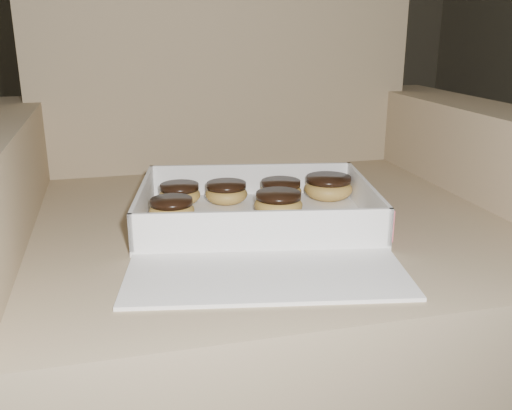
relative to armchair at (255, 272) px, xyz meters
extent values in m
cube|color=#94815E|center=(0.00, -0.05, -0.09)|extent=(0.80, 0.80, 0.47)
cube|color=#94815E|center=(0.00, 0.31, 0.43)|extent=(0.80, 0.16, 0.58)
cube|color=#94815E|center=(-0.43, -0.05, -0.02)|extent=(0.13, 0.80, 0.62)
cube|color=#94815E|center=(0.43, -0.05, -0.02)|extent=(0.13, 0.80, 0.62)
cube|color=white|center=(-0.03, -0.11, 0.14)|extent=(0.40, 0.33, 0.01)
cube|color=white|center=(0.00, 0.02, 0.17)|extent=(0.35, 0.07, 0.05)
cube|color=white|center=(-0.05, -0.24, 0.17)|extent=(0.35, 0.07, 0.05)
cube|color=white|center=(-0.20, -0.08, 0.17)|extent=(0.05, 0.27, 0.05)
cube|color=white|center=(0.15, -0.14, 0.17)|extent=(0.05, 0.27, 0.05)
cube|color=#CF5360|center=(0.15, -0.14, 0.17)|extent=(0.05, 0.26, 0.05)
cube|color=white|center=(-0.06, -0.31, 0.14)|extent=(0.37, 0.21, 0.01)
ellipsoid|color=gold|center=(0.04, -0.04, 0.16)|extent=(0.07, 0.07, 0.03)
cylinder|color=black|center=(0.04, -0.04, 0.18)|extent=(0.07, 0.07, 0.01)
ellipsoid|color=gold|center=(-0.06, -0.03, 0.16)|extent=(0.07, 0.07, 0.03)
cylinder|color=black|center=(-0.06, -0.03, 0.18)|extent=(0.07, 0.07, 0.01)
ellipsoid|color=gold|center=(0.12, -0.05, 0.17)|extent=(0.08, 0.08, 0.04)
cylinder|color=black|center=(0.12, -0.05, 0.18)|extent=(0.08, 0.08, 0.01)
ellipsoid|color=gold|center=(0.01, -0.11, 0.16)|extent=(0.08, 0.08, 0.04)
cylinder|color=black|center=(0.01, -0.11, 0.18)|extent=(0.07, 0.07, 0.01)
ellipsoid|color=gold|center=(-0.16, -0.09, 0.16)|extent=(0.07, 0.07, 0.03)
cylinder|color=black|center=(-0.16, -0.09, 0.18)|extent=(0.06, 0.06, 0.01)
ellipsoid|color=gold|center=(-0.13, -0.01, 0.16)|extent=(0.07, 0.07, 0.03)
cylinder|color=black|center=(-0.13, -0.01, 0.18)|extent=(0.06, 0.06, 0.01)
ellipsoid|color=black|center=(-0.13, -0.17, 0.15)|extent=(0.01, 0.01, 0.00)
ellipsoid|color=black|center=(-0.15, -0.11, 0.15)|extent=(0.01, 0.01, 0.00)
ellipsoid|color=black|center=(-0.03, -0.20, 0.15)|extent=(0.01, 0.01, 0.00)
ellipsoid|color=black|center=(-0.02, -0.14, 0.15)|extent=(0.01, 0.01, 0.00)
ellipsoid|color=black|center=(-0.01, -0.20, 0.15)|extent=(0.01, 0.01, 0.00)
camera|label=1|loc=(-0.24, -0.94, 0.44)|focal=40.00mm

